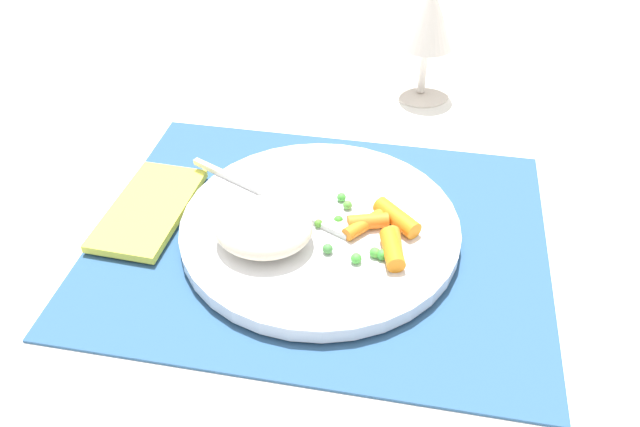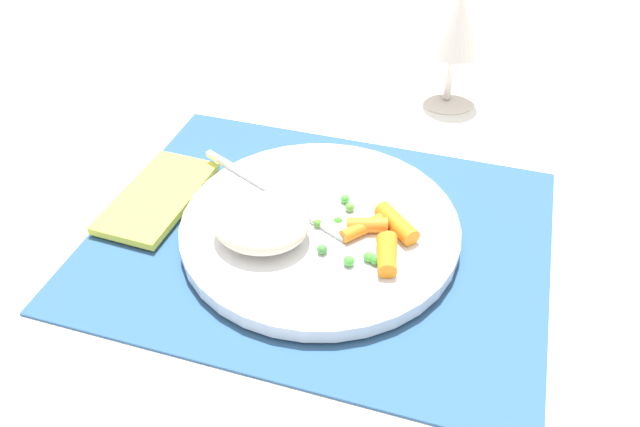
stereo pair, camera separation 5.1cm
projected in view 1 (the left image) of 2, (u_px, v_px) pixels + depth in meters
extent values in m
plane|color=white|center=(320.00, 238.00, 0.61)|extent=(2.40, 2.40, 0.00)
cube|color=#2D5684|center=(320.00, 235.00, 0.61)|extent=(0.43, 0.34, 0.01)
cylinder|color=white|center=(320.00, 227.00, 0.60)|extent=(0.27, 0.27, 0.01)
ellipsoid|color=beige|center=(263.00, 227.00, 0.56)|extent=(0.09, 0.08, 0.04)
cylinder|color=orange|center=(368.00, 220.00, 0.59)|extent=(0.04, 0.05, 0.01)
cylinder|color=orange|center=(392.00, 249.00, 0.55)|extent=(0.03, 0.05, 0.02)
cylinder|color=orange|center=(368.00, 220.00, 0.58)|extent=(0.04, 0.03, 0.01)
cylinder|color=orange|center=(397.00, 218.00, 0.59)|extent=(0.05, 0.05, 0.02)
cylinder|color=orange|center=(394.00, 245.00, 0.56)|extent=(0.02, 0.04, 0.01)
sphere|color=#488F37|center=(409.00, 226.00, 0.58)|extent=(0.01, 0.01, 0.01)
sphere|color=green|center=(382.00, 255.00, 0.55)|extent=(0.01, 0.01, 0.01)
sphere|color=green|center=(356.00, 258.00, 0.55)|extent=(0.01, 0.01, 0.01)
sphere|color=#539E31|center=(323.00, 224.00, 0.59)|extent=(0.01, 0.01, 0.01)
sphere|color=#4B9942|center=(410.00, 226.00, 0.58)|extent=(0.01, 0.01, 0.01)
sphere|color=#58A63E|center=(348.00, 205.00, 0.61)|extent=(0.01, 0.01, 0.01)
sphere|color=green|center=(339.00, 218.00, 0.59)|extent=(0.01, 0.01, 0.01)
sphere|color=green|center=(357.00, 226.00, 0.58)|extent=(0.01, 0.01, 0.01)
sphere|color=green|center=(375.00, 252.00, 0.56)|extent=(0.01, 0.01, 0.01)
sphere|color=#53B03F|center=(376.00, 253.00, 0.55)|extent=(0.01, 0.01, 0.01)
sphere|color=#468F43|center=(328.00, 249.00, 0.56)|extent=(0.01, 0.01, 0.01)
sphere|color=green|center=(341.00, 197.00, 0.62)|extent=(0.01, 0.01, 0.01)
cube|color=silver|center=(331.00, 224.00, 0.59)|extent=(0.05, 0.03, 0.01)
cube|color=silver|center=(250.00, 187.00, 0.63)|extent=(0.14, 0.07, 0.01)
cylinder|color=silver|center=(420.00, 93.00, 0.82)|extent=(0.07, 0.07, 0.00)
cylinder|color=silver|center=(423.00, 69.00, 0.80)|extent=(0.01, 0.01, 0.06)
cone|color=silver|center=(429.00, 15.00, 0.75)|extent=(0.07, 0.07, 0.08)
cube|color=#EAE54C|center=(150.00, 208.00, 0.63)|extent=(0.08, 0.14, 0.01)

